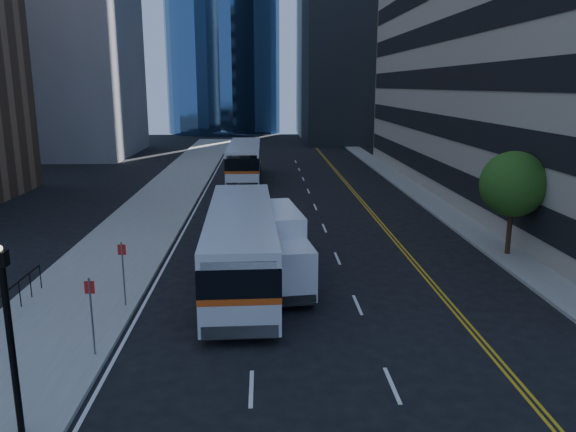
# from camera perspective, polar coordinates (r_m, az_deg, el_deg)

# --- Properties ---
(ground) EXTENTS (160.00, 160.00, 0.00)m
(ground) POSITION_cam_1_polar(r_m,az_deg,el_deg) (20.32, 6.59, -11.10)
(ground) COLOR black
(ground) RESTS_ON ground
(sidewalk_west) EXTENTS (5.00, 90.00, 0.15)m
(sidewalk_west) POSITION_cam_1_polar(r_m,az_deg,el_deg) (44.67, -12.03, 2.22)
(sidewalk_west) COLOR gray
(sidewalk_west) RESTS_ON ground
(sidewalk_east) EXTENTS (2.00, 90.00, 0.15)m
(sidewalk_east) POSITION_cam_1_polar(r_m,az_deg,el_deg) (45.68, 12.89, 2.42)
(sidewalk_east) COLOR gray
(sidewalk_east) RESTS_ON ground
(midrise_west) EXTENTS (18.00, 18.00, 35.00)m
(midrise_west) POSITION_cam_1_polar(r_m,az_deg,el_deg) (75.12, -23.21, 19.16)
(midrise_west) COLOR gray
(midrise_west) RESTS_ON ground
(street_tree) EXTENTS (3.20, 3.20, 5.10)m
(street_tree) POSITION_cam_1_polar(r_m,az_deg,el_deg) (29.30, 21.93, 3.01)
(street_tree) COLOR #332114
(street_tree) RESTS_ON sidewalk_east
(lamp_post) EXTENTS (0.28, 0.28, 4.56)m
(lamp_post) POSITION_cam_1_polar(r_m,az_deg,el_deg) (14.73, -26.42, -10.62)
(lamp_post) COLOR black
(lamp_post) RESTS_ON sidewalk_west
(bus_front) EXTENTS (3.07, 12.53, 3.21)m
(bus_front) POSITION_cam_1_polar(r_m,az_deg,el_deg) (23.88, -4.79, -2.85)
(bus_front) COLOR silver
(bus_front) RESTS_ON ground
(bus_rear) EXTENTS (2.80, 12.53, 3.23)m
(bus_rear) POSITION_cam_1_polar(r_m,az_deg,el_deg) (50.56, -4.44, 5.66)
(bus_rear) COLOR white
(bus_rear) RESTS_ON ground
(box_truck) EXTENTS (3.02, 6.72, 3.11)m
(box_truck) POSITION_cam_1_polar(r_m,az_deg,el_deg) (23.77, -1.33, -3.17)
(box_truck) COLOR silver
(box_truck) RESTS_ON ground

